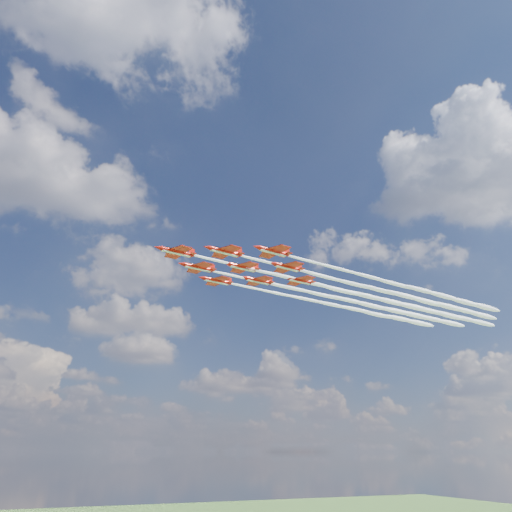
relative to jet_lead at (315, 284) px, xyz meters
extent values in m
cylinder|color=red|center=(-45.81, -9.45, 0.00)|extent=(8.44, 2.82, 1.15)
cone|color=red|center=(-50.94, -10.50, 0.00)|extent=(2.28, 1.55, 1.15)
cone|color=red|center=(-40.98, -8.45, 0.00)|extent=(1.75, 1.34, 1.05)
ellipsoid|color=black|center=(-47.86, -9.87, 0.47)|extent=(2.33, 1.37, 0.75)
cube|color=red|center=(-45.29, -9.34, -0.05)|extent=(5.23, 10.12, 0.15)
cube|color=red|center=(-41.70, -8.60, 0.00)|extent=(2.20, 3.99, 0.13)
cube|color=red|center=(-41.50, -8.56, 0.94)|extent=(1.67, 0.48, 1.89)
cube|color=silver|center=(-45.81, -9.45, -0.53)|extent=(7.89, 2.51, 0.13)
cylinder|color=red|center=(-34.44, -14.40, 0.00)|extent=(8.44, 2.82, 1.15)
cone|color=red|center=(-39.57, -15.46, 0.00)|extent=(2.28, 1.55, 1.15)
cone|color=red|center=(-29.61, -13.41, 0.00)|extent=(1.75, 1.34, 1.05)
ellipsoid|color=black|center=(-36.49, -14.83, 0.47)|extent=(2.33, 1.37, 0.75)
cube|color=red|center=(-33.92, -14.30, -0.05)|extent=(5.23, 10.12, 0.15)
cube|color=red|center=(-30.33, -13.56, 0.00)|extent=(2.20, 3.99, 0.13)
cube|color=red|center=(-30.13, -13.52, 0.94)|extent=(1.67, 0.48, 1.89)
cube|color=silver|center=(-34.44, -14.40, -0.53)|extent=(7.89, 2.51, 0.13)
cylinder|color=red|center=(-37.33, -0.39, 0.00)|extent=(8.44, 2.82, 1.15)
cone|color=red|center=(-42.46, -1.45, 0.00)|extent=(2.28, 1.55, 1.15)
cone|color=red|center=(-32.50, 0.60, 0.00)|extent=(1.75, 1.34, 1.05)
ellipsoid|color=black|center=(-39.38, -0.82, 0.47)|extent=(2.33, 1.37, 0.75)
cube|color=red|center=(-36.81, -0.29, -0.05)|extent=(5.23, 10.12, 0.15)
cube|color=red|center=(-33.22, 0.45, 0.00)|extent=(2.20, 3.99, 0.13)
cube|color=red|center=(-33.02, 0.49, 0.94)|extent=(1.67, 0.48, 1.89)
cube|color=silver|center=(-37.33, -0.39, -0.53)|extent=(7.89, 2.51, 0.13)
cylinder|color=red|center=(-23.07, -19.36, 0.00)|extent=(8.44, 2.82, 1.15)
cone|color=red|center=(-28.20, -20.42, 0.00)|extent=(2.28, 1.55, 1.15)
cone|color=red|center=(-18.25, -18.37, 0.00)|extent=(1.75, 1.34, 1.05)
ellipsoid|color=black|center=(-25.12, -19.79, 0.47)|extent=(2.33, 1.37, 0.75)
cube|color=red|center=(-22.55, -19.26, -0.05)|extent=(5.23, 10.12, 0.15)
cube|color=red|center=(-18.96, -18.52, 0.00)|extent=(2.20, 3.99, 0.13)
cube|color=red|center=(-18.76, -18.47, 0.94)|extent=(1.67, 0.48, 1.89)
cube|color=silver|center=(-23.07, -19.36, -0.53)|extent=(7.89, 2.51, 0.13)
cylinder|color=red|center=(-25.96, -5.35, 0.00)|extent=(8.44, 2.82, 1.15)
cone|color=red|center=(-31.09, -6.41, 0.00)|extent=(2.28, 1.55, 1.15)
cone|color=red|center=(-21.13, -4.36, 0.00)|extent=(1.75, 1.34, 1.05)
ellipsoid|color=black|center=(-28.01, -5.78, 0.47)|extent=(2.33, 1.37, 0.75)
cube|color=red|center=(-25.44, -5.25, -0.05)|extent=(5.23, 10.12, 0.15)
cube|color=red|center=(-21.85, -4.51, 0.00)|extent=(2.20, 3.99, 0.13)
cube|color=red|center=(-21.65, -4.46, 0.94)|extent=(1.67, 0.48, 1.89)
cube|color=silver|center=(-25.96, -5.35, -0.53)|extent=(7.89, 2.51, 0.13)
cylinder|color=red|center=(-28.85, 8.66, 0.00)|extent=(8.44, 2.82, 1.15)
cone|color=red|center=(-33.98, 7.60, 0.00)|extent=(2.28, 1.55, 1.15)
cone|color=red|center=(-24.02, 9.65, 0.00)|extent=(1.75, 1.34, 1.05)
ellipsoid|color=black|center=(-30.90, 8.24, 0.47)|extent=(2.33, 1.37, 0.75)
cube|color=red|center=(-28.33, 8.76, -0.05)|extent=(5.23, 10.12, 0.15)
cube|color=red|center=(-24.74, 9.50, 0.00)|extent=(2.20, 3.99, 0.13)
cube|color=red|center=(-24.54, 9.55, 0.94)|extent=(1.67, 0.48, 1.89)
cube|color=silver|center=(-28.85, 8.66, -0.53)|extent=(7.89, 2.51, 0.13)
cylinder|color=red|center=(-14.59, -10.31, 0.00)|extent=(8.44, 2.82, 1.15)
cone|color=red|center=(-19.72, -11.37, 0.00)|extent=(2.28, 1.55, 1.15)
cone|color=red|center=(-9.77, -9.32, 0.00)|extent=(1.75, 1.34, 1.05)
ellipsoid|color=black|center=(-16.64, -10.73, 0.47)|extent=(2.33, 1.37, 0.75)
cube|color=red|center=(-14.07, -10.21, -0.05)|extent=(5.23, 10.12, 0.15)
cube|color=red|center=(-10.48, -9.47, 0.00)|extent=(2.20, 3.99, 0.13)
cube|color=red|center=(-10.28, -9.42, 0.94)|extent=(1.67, 0.48, 1.89)
cube|color=silver|center=(-14.59, -10.31, -0.53)|extent=(7.89, 2.51, 0.13)
cylinder|color=red|center=(-17.48, 3.70, 0.00)|extent=(8.44, 2.82, 1.15)
cone|color=red|center=(-22.61, 2.64, 0.00)|extent=(2.28, 1.55, 1.15)
cone|color=red|center=(-12.65, 4.69, 0.00)|extent=(1.75, 1.34, 1.05)
ellipsoid|color=black|center=(-19.53, 3.28, 0.47)|extent=(2.33, 1.37, 0.75)
cube|color=red|center=(-16.96, 3.81, -0.05)|extent=(5.23, 10.12, 0.15)
cube|color=red|center=(-13.37, 4.55, 0.00)|extent=(2.20, 3.99, 0.13)
cube|color=red|center=(-13.17, 4.59, 0.94)|extent=(1.67, 0.48, 1.89)
cube|color=silver|center=(-17.48, 3.70, -0.53)|extent=(7.89, 2.51, 0.13)
cylinder|color=red|center=(-6.11, -1.26, 0.00)|extent=(8.44, 2.82, 1.15)
cone|color=red|center=(-11.24, -2.32, 0.00)|extent=(2.28, 1.55, 1.15)
cone|color=red|center=(-1.29, -0.27, 0.00)|extent=(1.75, 1.34, 1.05)
ellipsoid|color=black|center=(-8.16, -1.68, 0.47)|extent=(2.33, 1.37, 0.75)
cube|color=red|center=(-5.59, -1.15, -0.05)|extent=(5.23, 10.12, 0.15)
cube|color=red|center=(-2.00, -0.41, 0.00)|extent=(2.20, 3.99, 0.13)
cube|color=red|center=(-1.80, -0.37, 0.94)|extent=(1.67, 0.48, 1.89)
cube|color=silver|center=(-6.11, -1.26, -0.53)|extent=(7.89, 2.51, 0.13)
camera|label=1|loc=(-72.78, -126.51, -47.80)|focal=35.00mm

